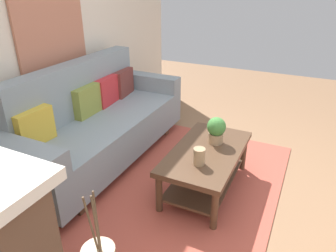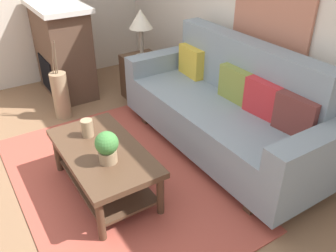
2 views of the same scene
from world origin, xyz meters
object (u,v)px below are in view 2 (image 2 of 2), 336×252
coffee_table (104,161)px  fireplace (63,50)px  throw_pillow_olive (236,84)px  throw_pillow_crimson (264,98)px  potted_plant_tabletop (107,146)px  floor_vase (61,96)px  couch (224,111)px  throw_pillow_mustard (192,62)px  throw_pillow_maroon (296,115)px  side_table (143,78)px  table_lamp (141,21)px  tabletop_vase (87,128)px

coffee_table → fireplace: size_ratio=0.95×
coffee_table → throw_pillow_olive: bearing=88.9°
throw_pillow_olive → throw_pillow_crimson: size_ratio=1.00×
potted_plant_tabletop → floor_vase: 1.68m
couch → throw_pillow_mustard: bearing=170.1°
throw_pillow_olive → throw_pillow_mustard: bearing=180.0°
throw_pillow_maroon → throw_pillow_olive: bearing=180.0°
fireplace → throw_pillow_olive: bearing=24.8°
throw_pillow_olive → throw_pillow_maroon: (0.72, 0.00, 0.00)m
floor_vase → throw_pillow_olive: bearing=40.3°
side_table → potted_plant_tabletop: bearing=-36.6°
throw_pillow_maroon → side_table: 2.21m
table_lamp → tabletop_vase: bearing=-45.4°
potted_plant_tabletop → fireplace: fireplace is taller
throw_pillow_crimson → potted_plant_tabletop: bearing=-98.3°
throw_pillow_olive → fireplace: (-2.14, -0.99, -0.09)m
coffee_table → tabletop_vase: size_ratio=7.19×
throw_pillow_crimson → table_lamp: table_lamp is taller
tabletop_vase → coffee_table: bearing=3.8°
throw_pillow_mustard → throw_pillow_crimson: same height
throw_pillow_crimson → throw_pillow_maroon: same height
throw_pillow_mustard → throw_pillow_maroon: same height
throw_pillow_olive → throw_pillow_maroon: 0.72m
throw_pillow_mustard → floor_vase: bearing=-121.6°
table_lamp → fireplace: (-0.70, -0.76, -0.41)m
throw_pillow_crimson → side_table: size_ratio=0.64×
table_lamp → floor_vase: table_lamp is taller
throw_pillow_maroon → tabletop_vase: 1.73m
tabletop_vase → fireplace: bearing=167.5°
couch → throw_pillow_maroon: (0.72, 0.13, 0.25)m
throw_pillow_mustard → throw_pillow_olive: 0.72m
throw_pillow_mustard → table_lamp: size_ratio=0.63×
throw_pillow_olive → floor_vase: 2.01m
fireplace → throw_pillow_mustard: bearing=34.8°
table_lamp → side_table: bearing=-45.0°
tabletop_vase → table_lamp: (-1.16, 1.18, 0.49)m
throw_pillow_crimson → throw_pillow_maroon: bearing=0.0°
coffee_table → floor_vase: floor_vase is taller
couch → potted_plant_tabletop: 1.30m
side_table → couch: bearing=3.9°
tabletop_vase → potted_plant_tabletop: 0.44m
coffee_table → table_lamp: table_lamp is taller
coffee_table → tabletop_vase: bearing=-176.2°
throw_pillow_mustard → coffee_table: size_ratio=0.33×
throw_pillow_crimson → throw_pillow_maroon: size_ratio=1.00×
potted_plant_tabletop → fireplace: size_ratio=0.23×
potted_plant_tabletop → fireplace: 2.33m
throw_pillow_maroon → table_lamp: bearing=-174.1°
throw_pillow_olive → coffee_table: 1.43m
throw_pillow_mustard → coffee_table: (0.69, -1.38, -0.37)m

